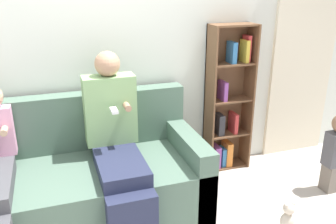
{
  "coord_description": "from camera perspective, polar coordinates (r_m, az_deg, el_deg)",
  "views": [
    {
      "loc": [
        -0.35,
        -2.07,
        1.84
      ],
      "look_at": [
        0.56,
        0.62,
        0.8
      ],
      "focal_mm": 38.0,
      "sensor_mm": 36.0,
      "label": 1
    }
  ],
  "objects": [
    {
      "name": "adult_seated",
      "position": [
        2.84,
        -8.28,
        -4.28
      ],
      "size": [
        0.42,
        0.87,
        1.33
      ],
      "color": "#232842",
      "rests_on": "ground_plane"
    },
    {
      "name": "curtain_panel",
      "position": [
        4.08,
        20.81,
        8.2
      ],
      "size": [
        0.75,
        0.04,
        2.17
      ],
      "color": "beige",
      "rests_on": "ground_plane"
    },
    {
      "name": "bookshelf",
      "position": [
        3.62,
        9.47,
        1.1
      ],
      "size": [
        0.45,
        0.23,
        1.47
      ],
      "color": "brown",
      "rests_on": "ground_plane"
    },
    {
      "name": "teddy_bear",
      "position": [
        3.04,
        18.68,
        -15.63
      ],
      "size": [
        0.12,
        0.1,
        0.25
      ],
      "color": "beige",
      "rests_on": "ground_plane"
    },
    {
      "name": "back_wall",
      "position": [
        3.2,
        -12.34,
        9.54
      ],
      "size": [
        10.0,
        0.06,
        2.55
      ],
      "color": "silver",
      "rests_on": "ground_plane"
    },
    {
      "name": "couch",
      "position": [
        3.06,
        -13.2,
        -10.59
      ],
      "size": [
        1.92,
        0.93,
        0.95
      ],
      "color": "#4C6656",
      "rests_on": "ground_plane"
    }
  ]
}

